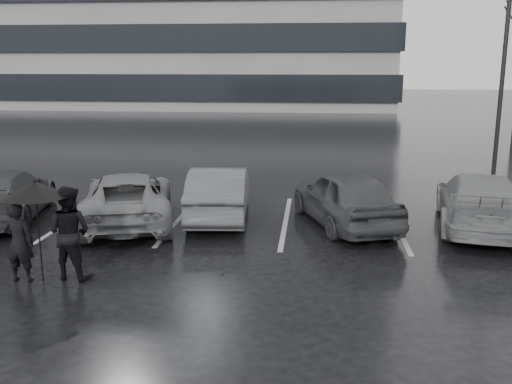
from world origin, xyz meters
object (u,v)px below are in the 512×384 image
at_px(car_main, 345,198).
at_px(car_east, 479,201).
at_px(pedestrian_left, 19,242).
at_px(car_west_c, 4,195).
at_px(pedestrian_right, 69,232).
at_px(car_west_b, 128,198).
at_px(lamp_post, 504,66).
at_px(car_west_a, 219,192).

bearing_deg(car_main, car_east, 162.05).
height_order(car_main, car_east, car_main).
bearing_deg(car_east, pedestrian_left, 35.38).
height_order(car_main, car_west_c, car_main).
bearing_deg(car_east, pedestrian_right, 36.06).
bearing_deg(pedestrian_left, car_west_b, -101.67).
bearing_deg(car_west_b, car_west_c, -15.19).
xyz_separation_m(car_west_c, car_east, (12.10, 0.39, 0.03)).
bearing_deg(car_west_c, pedestrian_left, 109.47).
bearing_deg(car_west_c, pedestrian_right, 119.21).
height_order(car_main, car_west_b, car_main).
bearing_deg(pedestrian_left, car_main, -145.97).
distance_m(car_west_c, pedestrian_left, 4.87).
bearing_deg(car_east, car_main, 11.04).
bearing_deg(pedestrian_right, lamp_post, -126.25).
xyz_separation_m(car_west_a, pedestrian_left, (-2.97, -4.83, 0.08)).
bearing_deg(lamp_post, car_east, -109.53).
distance_m(car_main, car_west_a, 3.28).
bearing_deg(car_west_a, car_west_b, 12.81).
bearing_deg(car_west_a, pedestrian_left, 53.36).
height_order(car_main, lamp_post, lamp_post).
relative_size(car_west_a, car_east, 0.87).
distance_m(pedestrian_left, lamp_post, 16.10).
xyz_separation_m(car_west_b, pedestrian_right, (0.12, -3.83, 0.24)).
bearing_deg(car_east, car_west_b, 12.60).
xyz_separation_m(car_west_a, lamp_post, (8.71, 5.79, 3.24)).
distance_m(car_main, lamp_post, 8.84).
relative_size(car_main, car_west_c, 0.92).
bearing_deg(lamp_post, car_west_a, -146.37).
distance_m(car_main, pedestrian_right, 6.80).
height_order(car_east, lamp_post, lamp_post).
relative_size(car_west_b, pedestrian_left, 3.09).
bearing_deg(car_west_a, car_main, 168.17).
bearing_deg(car_west_a, lamp_post, -151.48).
bearing_deg(car_west_c, car_west_a, 174.58).
relative_size(car_west_c, car_east, 0.96).
bearing_deg(lamp_post, car_main, -131.45).
bearing_deg(car_west_c, car_main, 169.40).
bearing_deg(car_main, pedestrian_right, 18.87).
bearing_deg(car_main, lamp_post, -150.45).
distance_m(car_west_a, lamp_post, 10.95).
height_order(car_west_a, car_west_b, car_west_a).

